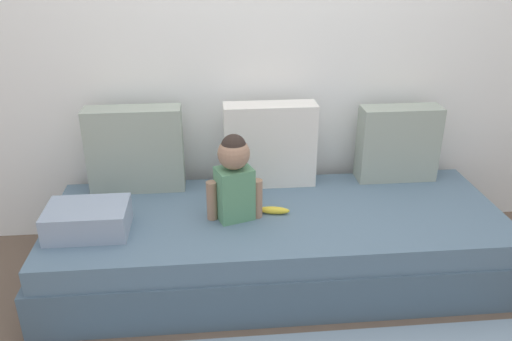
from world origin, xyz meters
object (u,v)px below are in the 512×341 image
Objects in this scene: throw_pillow_right at (398,143)px; banana at (274,210)px; throw_pillow_center at (270,145)px; couch at (277,243)px; toddler at (234,176)px; folded_blanket at (88,219)px; throw_pillow_left at (136,149)px.

throw_pillow_right is 0.91m from banana.
throw_pillow_center is 3.14× the size of banana.
throw_pillow_right is (0.77, 0.36, 0.42)m from couch.
toddler is 2.75× the size of banana.
banana is at bearing -142.02° from couch.
folded_blanket is (-0.97, -0.48, -0.18)m from throw_pillow_center.
throw_pillow_left is at bearing 153.17° from banana.
couch is 5.29× the size of throw_pillow_right.
toddler is at bearing -119.88° from throw_pillow_center.
banana is 0.42× the size of folded_blanket.
throw_pillow_center is 1.33× the size of folded_blanket.
throw_pillow_left is 3.17× the size of banana.
folded_blanket is (-0.74, -0.08, -0.17)m from toddler.
toddler is at bearing -36.58° from throw_pillow_left.
couch is at bearing 37.98° from banana.
toddler is 0.76m from folded_blanket.
banana is (-0.80, -0.38, -0.21)m from throw_pillow_right.
throw_pillow_left is (-0.77, 0.36, 0.44)m from couch.
folded_blanket is at bearing -174.04° from toddler.
throw_pillow_center is (0.00, 0.36, 0.44)m from couch.
throw_pillow_left is 0.68m from toddler.
folded_blanket is (-0.97, -0.12, 0.27)m from couch.
folded_blanket reaches higher than couch.
throw_pillow_right is 1.81m from folded_blanket.
throw_pillow_center is at bearing 86.76° from banana.
throw_pillow_left is 0.87m from banana.
toddler is at bearing -158.17° from throw_pillow_right.
couch is 1.01m from folded_blanket.
throw_pillow_left is at bearing 143.42° from toddler.
couch is 4.68× the size of throw_pillow_center.
couch is 6.24× the size of folded_blanket.
folded_blanket is at bearing -153.65° from throw_pillow_center.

